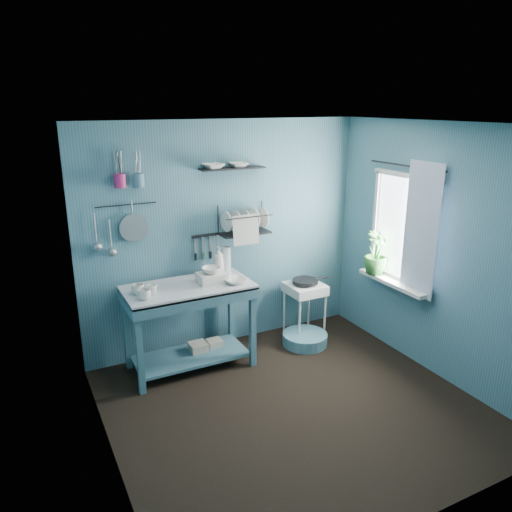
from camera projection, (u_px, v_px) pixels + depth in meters
name	position (u px, v px, depth m)	size (l,w,h in m)	color
floor	(293.00, 406.00, 4.56)	(3.20, 3.20, 0.00)	black
ceiling	(300.00, 124.00, 3.82)	(3.20, 3.20, 0.00)	silver
wall_back	(225.00, 237.00, 5.47)	(3.20, 3.20, 0.00)	#355D6C
wall_front	(431.00, 355.00, 2.91)	(3.20, 3.20, 0.00)	#355D6C
wall_left	(102.00, 313.00, 3.50)	(3.00, 3.00, 0.00)	#355D6C
wall_right	(436.00, 253.00, 4.88)	(3.00, 3.00, 0.00)	#355D6C
work_counter	(190.00, 327.00, 5.12)	(1.28, 0.64, 0.90)	#315A68
mug_left	(145.00, 294.00, 4.63)	(0.12, 0.12, 0.10)	silver
mug_mid	(152.00, 289.00, 4.76)	(0.10, 0.10, 0.09)	silver
mug_right	(138.00, 289.00, 4.76)	(0.12, 0.12, 0.10)	silver
wash_tub	(212.00, 278.00, 5.06)	(0.28, 0.22, 0.10)	beige
tub_bowl	(212.00, 270.00, 5.04)	(0.20, 0.20, 0.06)	silver
soap_bottle	(219.00, 260.00, 5.30)	(0.12, 0.12, 0.30)	beige
water_bottle	(226.00, 259.00, 5.36)	(0.09, 0.09, 0.28)	#AFBBC3
counter_bowl	(235.00, 281.00, 5.05)	(0.22, 0.22, 0.05)	silver
hotplate_stand	(304.00, 310.00, 5.86)	(0.41, 0.41, 0.65)	silver
frying_pan	(305.00, 281.00, 5.75)	(0.30, 0.30, 0.04)	black
knife_strip	(206.00, 235.00, 5.32)	(0.32, 0.02, 0.03)	black
dish_rack	(245.00, 220.00, 5.37)	(0.55, 0.24, 0.32)	black
upper_shelf	(232.00, 168.00, 5.18)	(0.70, 0.18, 0.01)	black
shelf_bowl_left	(213.00, 160.00, 5.06)	(0.22, 0.22, 0.05)	silver
shelf_bowl_right	(239.00, 161.00, 5.19)	(0.20, 0.20, 0.05)	silver
utensil_cup_magenta	(120.00, 181.00, 4.71)	(0.11, 0.11, 0.13)	#A41E59
utensil_cup_teal	(138.00, 180.00, 4.79)	(0.11, 0.11, 0.13)	#396776
colander	(134.00, 228.00, 4.92)	(0.28, 0.28, 0.03)	gray
ladle_outer	(95.00, 229.00, 4.77)	(0.01, 0.01, 0.30)	gray
ladle_inner	(110.00, 235.00, 4.85)	(0.01, 0.01, 0.30)	gray
hook_rail	(126.00, 205.00, 4.85)	(0.01, 0.01, 0.60)	black
window_glass	(404.00, 228.00, 5.22)	(1.10, 1.10, 0.00)	white
windowsill	(393.00, 282.00, 5.35)	(0.16, 0.95, 0.04)	silver
curtain	(421.00, 231.00, 4.92)	(1.35, 1.35, 0.00)	silver
curtain_rod	(406.00, 166.00, 5.00)	(0.02, 0.02, 1.05)	black
potted_plant	(376.00, 253.00, 5.50)	(0.27, 0.27, 0.48)	#275B24
storage_tin_large	(198.00, 353.00, 5.31)	(0.18, 0.18, 0.22)	tan
storage_tin_small	(215.00, 348.00, 5.42)	(0.15, 0.15, 0.20)	tan
floor_basin	(305.00, 339.00, 5.72)	(0.51, 0.51, 0.13)	teal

